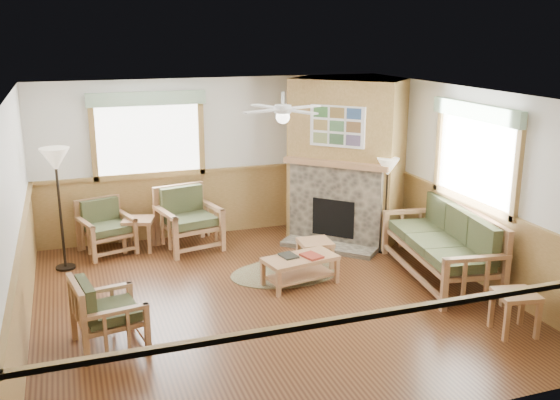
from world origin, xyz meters
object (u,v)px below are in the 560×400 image
object	(u,v)px
armchair_back_left	(106,227)
floor_lamp_right	(386,205)
armchair_back_right	(189,219)
sofa	(440,244)
armchair_left	(109,312)
coffee_table	(300,271)
floor_lamp_left	(60,209)
end_table_chairs	(139,234)
end_table_sofa	(514,313)
footstool	(315,254)

from	to	relation	value
armchair_back_left	floor_lamp_right	bearing A→B (deg)	-35.43
armchair_back_right	floor_lamp_right	xyz separation A→B (m)	(2.94, -1.19, 0.28)
sofa	armchair_left	distance (m)	4.67
coffee_table	armchair_back_left	bearing A→B (deg)	126.86
armchair_left	floor_lamp_left	xyz separation A→B (m)	(-0.46, 2.65, 0.51)
armchair_back_left	end_table_chairs	world-z (taller)	armchair_back_left
end_table_chairs	floor_lamp_left	distance (m)	1.41
armchair_left	floor_lamp_right	distance (m)	4.77
armchair_back_right	end_table_sofa	distance (m)	5.18
sofa	footstool	world-z (taller)	sofa
armchair_back_right	floor_lamp_left	world-z (taller)	floor_lamp_left
sofa	floor_lamp_left	xyz separation A→B (m)	(-5.10, 2.13, 0.41)
end_table_sofa	armchair_left	bearing A→B (deg)	164.47
end_table_sofa	armchair_back_left	bearing A→B (deg)	134.41
sofa	end_table_sofa	size ratio (longest dim) A/B	4.32
armchair_back_left	armchair_back_right	world-z (taller)	armchair_back_right
armchair_left	end_table_sofa	size ratio (longest dim) A/B	1.59
end_table_chairs	end_table_sofa	size ratio (longest dim) A/B	1.03
armchair_left	floor_lamp_right	size ratio (longest dim) A/B	0.53
armchair_left	footstool	world-z (taller)	armchair_left
end_table_sofa	footstool	distance (m)	3.09
armchair_back_left	floor_lamp_left	distance (m)	0.97
armchair_left	coffee_table	bearing A→B (deg)	-80.44
armchair_back_left	armchair_back_right	bearing A→B (deg)	-26.78
armchair_back_right	floor_lamp_right	bearing A→B (deg)	-34.63
sofa	end_table_sofa	distance (m)	1.80
floor_lamp_right	coffee_table	bearing A→B (deg)	-155.24
coffee_table	floor_lamp_left	xyz separation A→B (m)	(-3.12, 1.72, 0.72)
end_table_sofa	footstool	bearing A→B (deg)	117.05
armchair_back_right	end_table_sofa	bearing A→B (deg)	-66.66
coffee_table	end_table_sofa	size ratio (longest dim) A/B	1.99
coffee_table	sofa	bearing A→B (deg)	-22.49
sofa	end_table_chairs	world-z (taller)	sofa
armchair_back_right	sofa	bearing A→B (deg)	-49.98
armchair_back_right	floor_lamp_left	size ratio (longest dim) A/B	0.54
floor_lamp_right	end_table_chairs	bearing A→B (deg)	159.75
coffee_table	end_table_sofa	distance (m)	2.87
floor_lamp_left	armchair_back_right	bearing A→B (deg)	8.27
sofa	floor_lamp_right	distance (m)	1.27
armchair_back_left	coffee_table	size ratio (longest dim) A/B	0.82
end_table_chairs	armchair_back_right	bearing A→B (deg)	-13.19
footstool	floor_lamp_left	world-z (taller)	floor_lamp_left
end_table_chairs	end_table_sofa	world-z (taller)	end_table_chairs
armchair_back_left	coffee_table	bearing A→B (deg)	-59.13
footstool	floor_lamp_left	distance (m)	3.83
end_table_chairs	floor_lamp_right	size ratio (longest dim) A/B	0.34
end_table_sofa	footstool	world-z (taller)	end_table_sofa
armchair_back_right	floor_lamp_left	distance (m)	2.01
sofa	armchair_back_right	xyz separation A→B (m)	(-3.15, 2.41, -0.02)
end_table_sofa	floor_lamp_right	xyz separation A→B (m)	(-0.10, 3.00, 0.51)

